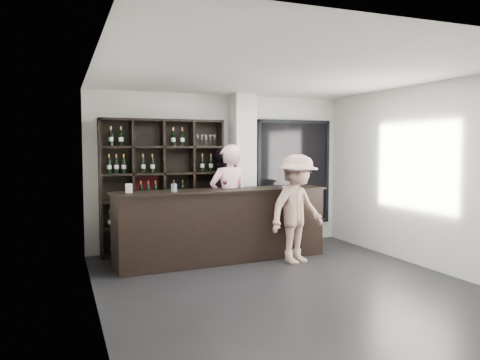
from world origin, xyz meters
name	(u,v)px	position (x,y,z in m)	size (l,w,h in m)	color
floor	(284,285)	(0.00, 0.00, -0.01)	(5.00, 5.50, 0.01)	black
wine_shelf	(163,187)	(-1.15, 2.57, 1.20)	(2.20, 0.35, 2.40)	black
structural_column	(243,171)	(0.35, 2.47, 1.45)	(0.40, 0.40, 2.90)	silver
glass_panel	(294,172)	(1.55, 2.69, 1.40)	(1.60, 0.08, 2.10)	black
tasting_counter	(223,225)	(-0.35, 1.60, 0.60)	(3.64, 0.75, 1.20)	black
taster_pink	(229,201)	(-0.15, 1.85, 0.97)	(0.71, 0.47, 1.95)	#F7BBC3
taster_black	(221,199)	(-0.10, 2.40, 0.94)	(0.91, 0.71, 1.88)	black
customer	(297,209)	(0.75, 1.05, 0.89)	(1.15, 0.66, 1.79)	#9E7A6D
wine_glass	(225,184)	(-0.30, 1.63, 1.29)	(0.07, 0.07, 0.18)	white
spit_cup	(174,188)	(-1.20, 1.48, 1.27)	(0.10, 0.10, 0.13)	silver
napkin_stack	(287,187)	(0.83, 1.58, 1.21)	(0.12, 0.12, 0.02)	white
card_stand	(129,188)	(-1.89, 1.55, 1.27)	(0.10, 0.05, 0.14)	white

